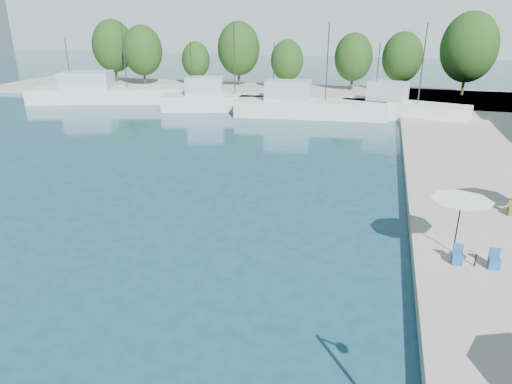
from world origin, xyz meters
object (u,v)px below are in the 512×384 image
(trawler_02, at_px, (220,101))
(trawler_04, at_px, (401,109))
(trawler_01, at_px, (108,93))
(trawler_03, at_px, (306,107))
(umbrella_white, at_px, (461,205))

(trawler_02, xyz_separation_m, trawler_04, (20.52, 0.46, 0.00))
(trawler_01, distance_m, trawler_03, 26.52)
(trawler_04, distance_m, umbrella_white, 32.10)
(trawler_02, distance_m, umbrella_white, 38.58)
(trawler_01, height_order, trawler_02, same)
(trawler_01, height_order, trawler_03, same)
(trawler_02, relative_size, umbrella_white, 5.73)
(trawler_02, height_order, umbrella_white, trawler_02)
(trawler_02, bearing_deg, umbrella_white, -70.59)
(trawler_02, bearing_deg, trawler_03, -21.44)
(trawler_04, bearing_deg, umbrella_white, -71.40)
(trawler_02, height_order, trawler_04, same)
(umbrella_white, bearing_deg, trawler_01, 139.02)
(trawler_01, height_order, trawler_04, same)
(trawler_03, xyz_separation_m, umbrella_white, (11.69, -30.49, 1.75))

